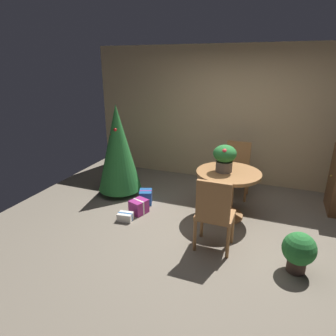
% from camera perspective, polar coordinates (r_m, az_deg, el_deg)
% --- Properties ---
extents(ground_plane, '(6.60, 6.60, 0.00)m').
position_cam_1_polar(ground_plane, '(4.17, 8.46, -13.04)').
color(ground_plane, '#756B5B').
extents(back_wall_panel, '(6.00, 0.10, 2.60)m').
position_cam_1_polar(back_wall_panel, '(5.76, 14.20, 9.78)').
color(back_wall_panel, tan).
rests_on(back_wall_panel, ground_plane).
extents(round_dining_table, '(0.96, 0.96, 0.74)m').
position_cam_1_polar(round_dining_table, '(4.46, 11.67, -3.48)').
color(round_dining_table, '#9E6B3D').
rests_on(round_dining_table, ground_plane).
extents(flower_vase, '(0.34, 0.34, 0.40)m').
position_cam_1_polar(flower_vase, '(4.30, 11.10, 2.23)').
color(flower_vase, '#665B51').
rests_on(flower_vase, round_dining_table).
extents(wooden_chair_far, '(0.47, 0.39, 0.97)m').
position_cam_1_polar(wooden_chair_far, '(5.26, 13.38, 0.41)').
color(wooden_chair_far, '#9E6B3D').
rests_on(wooden_chair_far, ground_plane).
extents(wooden_chair_near, '(0.46, 0.38, 0.98)m').
position_cam_1_polar(wooden_chair_near, '(3.62, 9.08, -8.50)').
color(wooden_chair_near, '#9E6B3D').
rests_on(wooden_chair_near, ground_plane).
extents(holiday_tree, '(0.77, 0.77, 1.62)m').
position_cam_1_polar(holiday_tree, '(5.15, -9.82, 3.85)').
color(holiday_tree, brown).
rests_on(holiday_tree, ground_plane).
extents(gift_box_cream, '(0.24, 0.19, 0.12)m').
position_cam_1_polar(gift_box_cream, '(4.50, -8.41, -9.47)').
color(gift_box_cream, silver).
rests_on(gift_box_cream, ground_plane).
extents(gift_box_purple, '(0.29, 0.31, 0.22)m').
position_cam_1_polar(gift_box_purple, '(4.66, -5.76, -7.57)').
color(gift_box_purple, '#9E287A').
rests_on(gift_box_purple, ground_plane).
extents(gift_box_blue, '(0.28, 0.29, 0.23)m').
position_cam_1_polar(gift_box_blue, '(4.96, -4.41, -5.70)').
color(gift_box_blue, '#1E569E').
rests_on(gift_box_blue, ground_plane).
extents(potted_plant, '(0.37, 0.37, 0.49)m').
position_cam_1_polar(potted_plant, '(3.68, 24.38, -14.60)').
color(potted_plant, '#4C382D').
rests_on(potted_plant, ground_plane).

